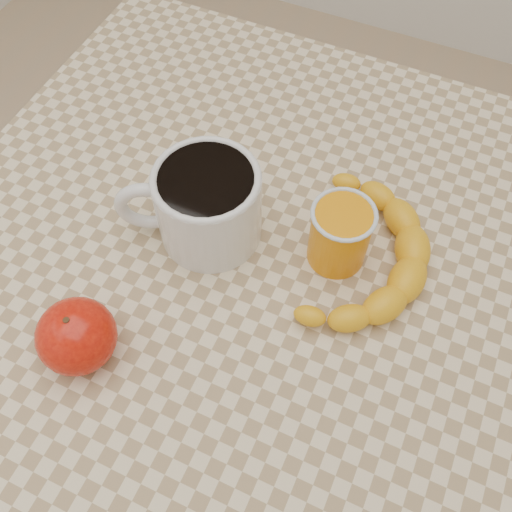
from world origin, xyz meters
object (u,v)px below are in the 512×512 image
at_px(table, 256,299).
at_px(coffee_mug, 205,203).
at_px(orange_juice_glass, 340,234).
at_px(apple, 77,336).
at_px(banana, 362,255).

distance_m(table, coffee_mug, 0.16).
xyz_separation_m(orange_juice_glass, apple, (-0.20, -0.22, -0.01)).
distance_m(coffee_mug, orange_juice_glass, 0.15).
distance_m(coffee_mug, banana, 0.19).
bearing_deg(coffee_mug, apple, -104.56).
xyz_separation_m(orange_juice_glass, banana, (0.03, -0.00, -0.02)).
bearing_deg(table, orange_juice_glass, 32.85).
height_order(coffee_mug, banana, coffee_mug).
distance_m(coffee_mug, apple, 0.20).
height_order(table, orange_juice_glass, orange_juice_glass).
bearing_deg(apple, orange_juice_glass, 47.90).
relative_size(table, apple, 9.63).
bearing_deg(apple, banana, 43.86).
bearing_deg(table, banana, 24.93).
height_order(coffee_mug, orange_juice_glass, coffee_mug).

